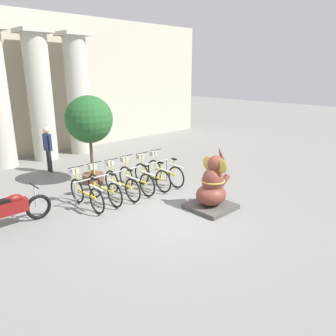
# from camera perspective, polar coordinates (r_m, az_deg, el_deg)

# --- Properties ---
(ground_plane) EXTENTS (60.00, 60.00, 0.00)m
(ground_plane) POSITION_cam_1_polar(r_m,az_deg,el_deg) (8.80, 0.27, -7.78)
(ground_plane) COLOR slate
(building_facade) EXTENTS (20.00, 0.20, 6.00)m
(building_facade) POSITION_cam_1_polar(r_m,az_deg,el_deg) (15.42, -23.02, 13.06)
(building_facade) COLOR #BCB29E
(building_facade) RESTS_ON ground_plane
(column_middle) EXTENTS (1.22, 1.22, 5.16)m
(column_middle) POSITION_cam_1_polar(r_m,az_deg,el_deg) (14.51, -21.39, 11.58)
(column_middle) COLOR #BCB7A8
(column_middle) RESTS_ON ground_plane
(column_right) EXTENTS (1.22, 1.22, 5.16)m
(column_right) POSITION_cam_1_polar(r_m,az_deg,el_deg) (15.24, -15.42, 12.31)
(column_right) COLOR #BCB7A8
(column_right) RESTS_ON ground_plane
(bike_rack) EXTENTS (3.51, 0.05, 0.77)m
(bike_rack) POSITION_cam_1_polar(r_m,az_deg,el_deg) (10.01, -7.31, -1.15)
(bike_rack) COLOR gray
(bike_rack) RESTS_ON ground_plane
(bicycle_0) EXTENTS (0.48, 1.76, 1.08)m
(bicycle_0) POSITION_cam_1_polar(r_m,az_deg,el_deg) (9.24, -14.12, -4.24)
(bicycle_0) COLOR black
(bicycle_0) RESTS_ON ground_plane
(bicycle_1) EXTENTS (0.48, 1.76, 1.08)m
(bicycle_1) POSITION_cam_1_polar(r_m,az_deg,el_deg) (9.53, -11.16, -3.39)
(bicycle_1) COLOR black
(bicycle_1) RESTS_ON ground_plane
(bicycle_2) EXTENTS (0.48, 1.76, 1.08)m
(bicycle_2) POSITION_cam_1_polar(r_m,az_deg,el_deg) (9.80, -8.17, -2.67)
(bicycle_2) COLOR black
(bicycle_2) RESTS_ON ground_plane
(bicycle_3) EXTENTS (0.48, 1.76, 1.08)m
(bicycle_3) POSITION_cam_1_polar(r_m,az_deg,el_deg) (10.16, -5.68, -1.86)
(bicycle_3) COLOR black
(bicycle_3) RESTS_ON ground_plane
(bicycle_4) EXTENTS (0.48, 1.76, 1.08)m
(bicycle_4) POSITION_cam_1_polar(r_m,az_deg,el_deg) (10.46, -2.93, -1.26)
(bicycle_4) COLOR black
(bicycle_4) RESTS_ON ground_plane
(bicycle_5) EXTENTS (0.48, 1.76, 1.08)m
(bicycle_5) POSITION_cam_1_polar(r_m,az_deg,el_deg) (10.83, -0.63, -0.59)
(bicycle_5) COLOR black
(bicycle_5) RESTS_ON ground_plane
(elephant_statue) EXTENTS (1.14, 1.14, 1.73)m
(elephant_statue) POSITION_cam_1_polar(r_m,az_deg,el_deg) (8.95, 7.74, -3.45)
(elephant_statue) COLOR #4C4742
(elephant_statue) RESTS_ON ground_plane
(motorcycle) EXTENTS (1.96, 0.55, 0.92)m
(motorcycle) POSITION_cam_1_polar(r_m,az_deg,el_deg) (8.72, -25.60, -6.56)
(motorcycle) COLOR black
(motorcycle) RESTS_ON ground_plane
(person_pedestrian) EXTENTS (0.22, 0.47, 1.66)m
(person_pedestrian) POSITION_cam_1_polar(r_m,az_deg,el_deg) (12.74, -20.22, 3.69)
(person_pedestrian) COLOR #28282D
(person_pedestrian) RESTS_ON ground_plane
(potted_tree) EXTENTS (1.52, 1.52, 2.89)m
(potted_tree) POSITION_cam_1_polar(r_m,az_deg,el_deg) (10.86, -13.55, 7.78)
(potted_tree) COLOR brown
(potted_tree) RESTS_ON ground_plane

